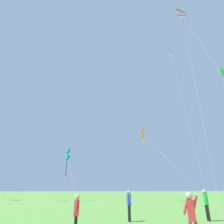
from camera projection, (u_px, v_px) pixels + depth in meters
kite_teal_box at (68, 155)px, 33.83m from camera, size 2.36×7.09×8.52m
kite_green_small at (223, 71)px, 29.50m from camera, size 2.51×7.61×19.92m
kite_orange_box at (143, 133)px, 33.14m from camera, size 3.26×12.25×11.75m
kite_red_high at (183, 23)px, 26.81m from camera, size 4.14×4.98×25.82m
kite_pink_low at (183, 16)px, 28.98m from camera, size 2.06×10.14×28.55m
kite_purple_streamer at (172, 60)px, 35.81m from camera, size 2.92×7.32×27.59m
person_in_red_shirt at (206, 202)px, 11.34m from camera, size 0.23×0.55×1.70m
person_near_tree at (192, 215)px, 5.79m from camera, size 0.51×0.27×1.63m
person_in_blue_jacket at (76, 211)px, 7.41m from camera, size 0.21×0.49×1.51m
person_far_back at (129, 202)px, 11.13m from camera, size 0.23×0.54×1.66m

